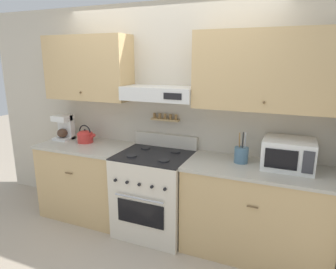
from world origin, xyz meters
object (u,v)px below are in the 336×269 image
object	(u,v)px
stove_range	(154,193)
tea_kettle	(85,136)
utensil_crock	(241,155)
microwave	(288,154)
coffee_maker	(64,127)

from	to	relation	value
stove_range	tea_kettle	size ratio (longest dim) A/B	4.34
stove_range	tea_kettle	world-z (taller)	tea_kettle
stove_range	utensil_crock	world-z (taller)	utensil_crock
stove_range	microwave	xyz separation A→B (m)	(1.35, 0.12, 0.60)
microwave	utensil_crock	world-z (taller)	utensil_crock
coffee_maker	stove_range	bearing A→B (deg)	-5.48
microwave	utensil_crock	xyz separation A→B (m)	(-0.43, -0.02, -0.06)
tea_kettle	microwave	size ratio (longest dim) A/B	0.53
utensil_crock	coffee_maker	bearing A→B (deg)	179.39
tea_kettle	utensil_crock	world-z (taller)	utensil_crock
stove_range	utensil_crock	xyz separation A→B (m)	(0.92, 0.10, 0.54)
microwave	utensil_crock	bearing A→B (deg)	-177.65
coffee_maker	microwave	size ratio (longest dim) A/B	0.68
microwave	stove_range	bearing A→B (deg)	-174.84
tea_kettle	microwave	distance (m)	2.35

